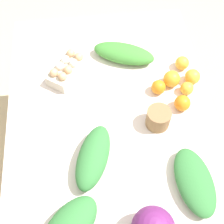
{
  "coord_description": "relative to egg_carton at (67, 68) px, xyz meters",
  "views": [
    {
      "loc": [
        -0.79,
        0.09,
        1.95
      ],
      "look_at": [
        0.0,
        0.0,
        0.74
      ],
      "focal_mm": 50.0,
      "sensor_mm": 36.0,
      "label": 1
    }
  ],
  "objects": [
    {
      "name": "ground_plane",
      "position": [
        -0.27,
        -0.2,
        -0.76
      ],
      "size": [
        8.0,
        8.0,
        0.0
      ],
      "primitive_type": "plane",
      "color": "#C6B289"
    },
    {
      "name": "dining_table",
      "position": [
        -0.27,
        -0.2,
        -0.13
      ],
      "size": [
        1.41,
        0.98,
        0.72
      ],
      "color": "silver",
      "rests_on": "ground_plane"
    },
    {
      "name": "egg_carton",
      "position": [
        0.0,
        0.0,
        0.0
      ],
      "size": [
        0.26,
        0.23,
        0.09
      ],
      "rotation": [
        0.0,
        0.0,
        5.67
      ],
      "color": "beige",
      "rests_on": "dining_table"
    },
    {
      "name": "paper_bag",
      "position": [
        -0.35,
        -0.4,
        0.0
      ],
      "size": [
        0.11,
        0.11,
        0.09
      ],
      "primitive_type": "cylinder",
      "color": "olive",
      "rests_on": "dining_table"
    },
    {
      "name": "greens_bunch_scallion",
      "position": [
        -0.51,
        -0.09,
        0.01
      ],
      "size": [
        0.33,
        0.22,
        0.1
      ],
      "primitive_type": "ellipsoid",
      "rotation": [
        0.0,
        0.0,
        5.93
      ],
      "color": "#337538",
      "rests_on": "dining_table"
    },
    {
      "name": "greens_bunch_beet_tops",
      "position": [
        -0.65,
        -0.49,
        -0.01
      ],
      "size": [
        0.31,
        0.17,
        0.07
      ],
      "primitive_type": "ellipsoid",
      "rotation": [
        0.0,
        0.0,
        0.07
      ],
      "color": "#337538",
      "rests_on": "dining_table"
    },
    {
      "name": "greens_bunch_chard",
      "position": [
        0.07,
        -0.3,
        -0.0
      ],
      "size": [
        0.24,
        0.35,
        0.08
      ],
      "primitive_type": "ellipsoid",
      "rotation": [
        0.0,
        0.0,
        4.32
      ],
      "color": "#3D8433",
      "rests_on": "dining_table"
    },
    {
      "name": "orange_0",
      "position": [
        -0.13,
        -0.51,
        -0.0
      ],
      "size": [
        0.08,
        0.08,
        0.08
      ],
      "primitive_type": "sphere",
      "color": "orange",
      "rests_on": "dining_table"
    },
    {
      "name": "orange_1",
      "position": [
        -0.27,
        -0.53,
        -0.0
      ],
      "size": [
        0.08,
        0.08,
        0.08
      ],
      "primitive_type": "sphere",
      "color": "orange",
      "rests_on": "dining_table"
    },
    {
      "name": "orange_2",
      "position": [
        -0.19,
        -0.57,
        -0.01
      ],
      "size": [
        0.06,
        0.06,
        0.06
      ],
      "primitive_type": "sphere",
      "color": "#F9A833",
      "rests_on": "dining_table"
    },
    {
      "name": "orange_3",
      "position": [
        -0.12,
        -0.62,
        -0.0
      ],
      "size": [
        0.08,
        0.08,
        0.08
      ],
      "primitive_type": "sphere",
      "color": "#F9A833",
      "rests_on": "dining_table"
    },
    {
      "name": "orange_4",
      "position": [
        -0.02,
        -0.59,
        -0.01
      ],
      "size": [
        0.07,
        0.07,
        0.07
      ],
      "primitive_type": "sphere",
      "color": "#F9A833",
      "rests_on": "dining_table"
    },
    {
      "name": "orange_5",
      "position": [
        -0.16,
        -0.44,
        -0.01
      ],
      "size": [
        0.07,
        0.07,
        0.07
      ],
      "primitive_type": "sphere",
      "color": "orange",
      "rests_on": "dining_table"
    }
  ]
}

